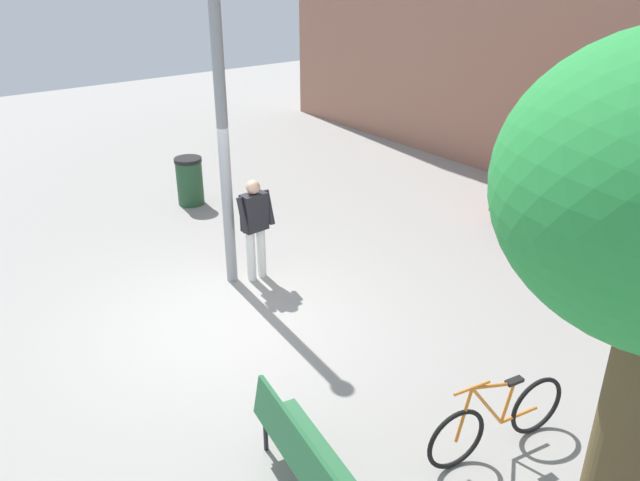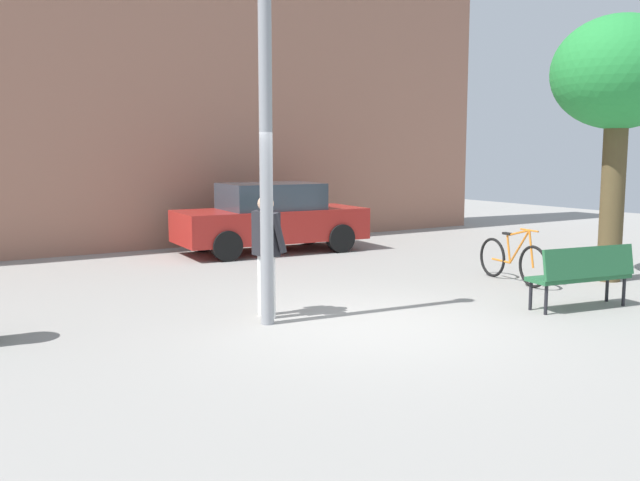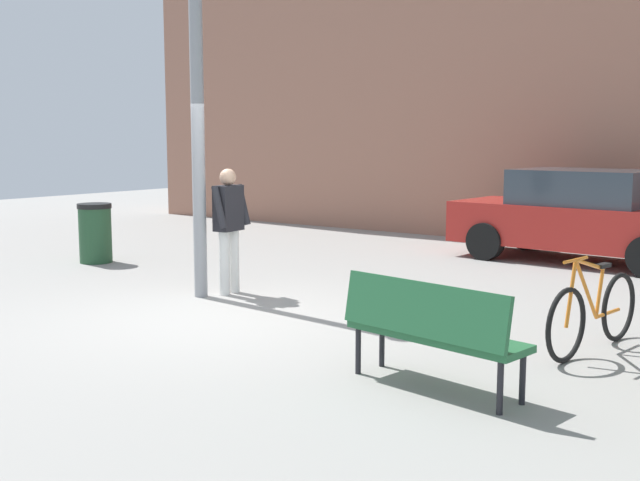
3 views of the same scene
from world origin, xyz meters
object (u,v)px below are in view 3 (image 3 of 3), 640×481
Objects in this scene: person_by_lamppost at (229,222)px; park_bench at (430,326)px; bicycle_orange at (593,313)px; parked_car_red at (582,216)px; trash_bin at (95,233)px; lamppost at (197,101)px.

park_bench is (4.05, -2.02, -0.42)m from person_by_lamppost.
parked_car_red is (-1.81, 5.44, 0.39)m from bicycle_orange.
parked_car_red is at bearing 108.41° from bicycle_orange.
parked_car_red reaches higher than trash_bin.
bicycle_orange is at bearing 3.75° from lamppost.
park_bench is (4.24, -1.66, -1.99)m from lamppost.
lamppost is 2.81× the size of park_bench.
lamppost is 6.81m from parked_car_red.
parked_car_red is 4.36× the size of trash_bin.
trash_bin is at bearing 169.95° from person_by_lamppost.
lamppost is 2.79× the size of person_by_lamppost.
trash_bin is (-7.65, 2.65, -0.05)m from park_bench.
person_by_lamppost is 6.18m from parked_car_red.
bicycle_orange is (0.74, 1.98, -0.16)m from park_bench.
bicycle_orange is 8.42m from trash_bin.
parked_car_red is at bearing 98.24° from park_bench.
person_by_lamppost is (0.18, 0.36, -1.57)m from lamppost.
parked_car_red reaches higher than bicycle_orange.
parked_car_red is (3.16, 5.77, -1.76)m from lamppost.
parked_car_red is (2.98, 5.41, -0.19)m from person_by_lamppost.
parked_car_red is 8.13m from trash_bin.
person_by_lamppost is at bearing 179.60° from bicycle_orange.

